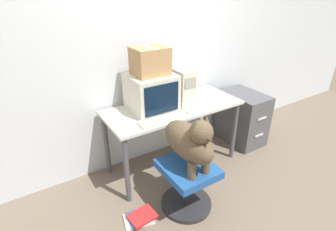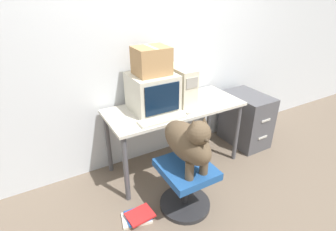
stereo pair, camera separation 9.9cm
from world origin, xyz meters
The scene contains 12 objects.
ground_plane centered at (0.00, 0.00, 0.00)m, with size 12.00×12.00×0.00m, color #6B5B4C.
wall_back centered at (0.00, 0.69, 1.30)m, with size 8.00×0.05×2.60m.
desk centered at (0.00, 0.31, 0.66)m, with size 1.48×0.63×0.75m.
crt_monitor centered at (-0.23, 0.37, 0.94)m, with size 0.44×0.43×0.37m.
pc_tower centered at (0.12, 0.40, 0.95)m, with size 0.18×0.43×0.39m.
keyboard centered at (-0.27, 0.09, 0.77)m, with size 0.47×0.15×0.03m.
computer_mouse centered at (0.03, 0.09, 0.77)m, with size 0.06×0.04×0.03m.
office_chair centered at (-0.25, -0.30, 0.27)m, with size 0.48×0.49×0.47m.
dog centered at (-0.25, -0.32, 0.74)m, with size 0.26×0.60×0.54m.
filing_cabinet centered at (1.07, 0.29, 0.34)m, with size 0.41×0.62×0.68m.
cardboard_box centered at (-0.23, 0.37, 1.26)m, with size 0.33×0.28×0.27m.
book_stack_floor centered at (-0.70, -0.23, 0.03)m, with size 0.30×0.24×0.06m.
Camera 2 is at (-1.32, -1.85, 1.91)m, focal length 28.00 mm.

